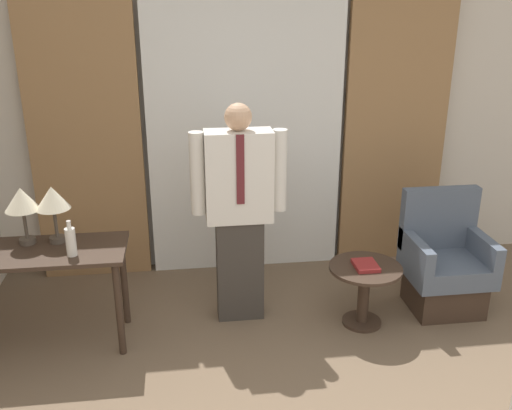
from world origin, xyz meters
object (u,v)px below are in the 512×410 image
Objects in this scene: table_lamp_right at (53,200)px; armchair at (444,267)px; bottle_near_edge at (71,241)px; table_lamp_left at (22,202)px; desk at (41,266)px; book at (366,265)px; person at (239,208)px; side_table at (364,285)px.

table_lamp_right reaches higher than armchair.
bottle_near_edge is 0.26× the size of armchair.
table_lamp_left and table_lamp_right have the same top height.
table_lamp_left is 0.20m from table_lamp_right.
desk is 4.67× the size of bottle_near_edge.
armchair is 4.52× the size of book.
person is 1.70m from armchair.
person is (1.15, 0.31, 0.06)m from bottle_near_edge.
bottle_near_edge is at bearing -178.51° from book.
person reaches higher than bottle_near_edge.
desk is 0.46m from table_lamp_left.
bottle_near_edge reaches higher than desk.
table_lamp_right is at bearing 51.51° from desk.
armchair is (2.76, 0.23, -0.49)m from bottle_near_edge.
armchair is at bearing -0.16° from table_lamp_right.
desk is 1.43m from person.
desk is 2.30m from book.
armchair is (1.61, -0.08, -0.55)m from person.
table_lamp_right is 2.27m from book.
table_lamp_left is 1.50m from person.
armchair reaches higher than desk.
side_table is (2.06, 0.06, -0.51)m from bottle_near_edge.
table_lamp_left reaches higher than book.
table_lamp_right is 1.64× the size of bottle_near_edge.
person reaches higher than armchair.
table_lamp_right is 1.30m from person.
side_table is at bearing -166.55° from armchair.
person is 1.10m from side_table.
bottle_near_edge is at bearing -165.11° from person.
table_lamp_left is 0.43× the size of armchair.
bottle_near_edge is at bearing -60.06° from table_lamp_right.
book is (0.90, -0.25, -0.40)m from person.
book is at bearing -15.61° from person.
side_table is at bearing -1.22° from desk.
desk is 2.84× the size of table_lamp_right.
desk is at bearing -51.51° from table_lamp_left.
armchair is (3.10, -0.01, -0.69)m from table_lamp_left.
desk is 5.58× the size of book.
table_lamp_right is (0.20, 0.00, 0.00)m from table_lamp_left.
table_lamp_left is 0.24× the size of person.
table_lamp_left is 0.46m from bottle_near_edge.
book is at bearing -165.90° from armchair.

